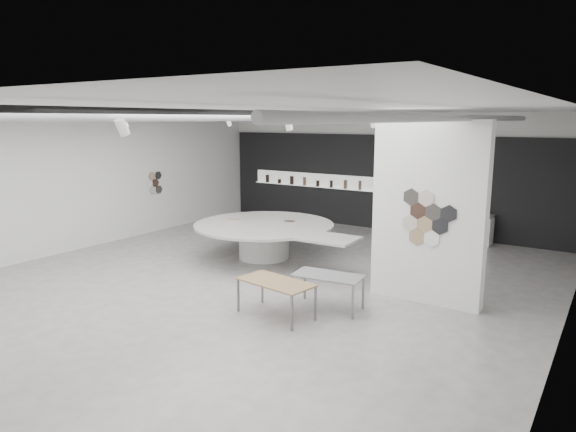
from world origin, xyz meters
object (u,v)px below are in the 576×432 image
Objects in this scene: partition_column at (428,213)px; sample_table_wood at (276,284)px; display_island at (266,236)px; sample_table_stone at (328,278)px; kitchen_counter at (466,228)px.

sample_table_wood is (-2.03, -2.31, -1.18)m from partition_column.
sample_table_stone is at bearing -37.49° from display_island.
sample_table_wood is 1.06m from sample_table_stone.
sample_table_wood is 1.11× the size of sample_table_stone.
partition_column is 2.36× the size of kitchen_counter.
partition_column is 2.36× the size of sample_table_wood.
sample_table_wood is at bearing -125.62° from sample_table_stone.
display_island is at bearing 143.48° from sample_table_stone.
sample_table_wood is 7.98m from kitchen_counter.
partition_column is at bearing -82.49° from kitchen_counter.
kitchen_counter is at bearing 96.54° from partition_column.
display_island reaches higher than sample_table_wood.
sample_table_stone is (-1.42, -1.45, -1.18)m from partition_column.
sample_table_wood is at bearing -131.37° from partition_column.
display_island is at bearing 128.30° from sample_table_wood.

